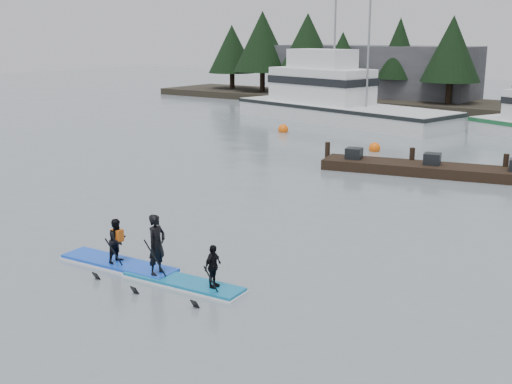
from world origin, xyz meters
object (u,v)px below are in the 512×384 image
Objects in this scene: paddleboard_solo at (118,253)px; paddleboard_duo at (178,263)px; fishing_boat_large at (336,111)px; floating_dock at (479,173)px.

paddleboard_duo is (2.12, 0.03, 0.17)m from paddleboard_solo.
fishing_boat_large reaches higher than floating_dock.
paddleboard_solo is 2.13m from paddleboard_duo.
fishing_boat_large is 4.93× the size of paddleboard_solo.
paddleboard_duo reaches higher than floating_dock.
paddleboard_duo is at bearing -55.15° from fishing_boat_large.
floating_dock is 3.85× the size of paddleboard_solo.
fishing_boat_large is 19.00m from floating_dock.
fishing_boat_large is at bearing 103.38° from paddleboard_solo.
fishing_boat_large is 30.73m from paddleboard_solo.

